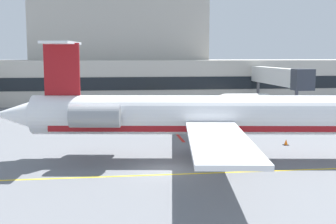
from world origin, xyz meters
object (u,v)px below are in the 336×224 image
(pushback_tractor, at_px, (187,116))
(fuel_tank, at_px, (245,101))
(regional_jet, at_px, (213,116))
(baggage_tug, at_px, (314,113))

(pushback_tractor, bearing_deg, fuel_tank, 49.06)
(regional_jet, height_order, baggage_tug, regional_jet)
(fuel_tank, bearing_deg, regional_jet, -111.78)
(baggage_tug, height_order, pushback_tractor, pushback_tractor)
(regional_jet, bearing_deg, baggage_tug, 46.86)
(fuel_tank, bearing_deg, baggage_tug, -67.01)
(pushback_tractor, height_order, fuel_tank, fuel_tank)
(regional_jet, relative_size, baggage_tug, 10.20)
(regional_jet, xyz_separation_m, pushback_tractor, (1.04, 17.37, -2.43))
(regional_jet, bearing_deg, pushback_tractor, 86.59)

